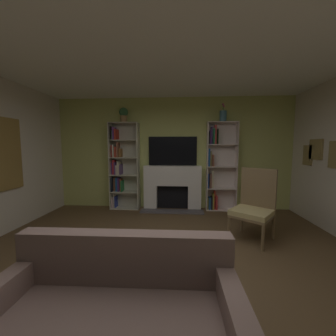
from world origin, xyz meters
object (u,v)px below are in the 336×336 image
Objects in this scene: bookshelf_left at (122,166)px; bookshelf_right at (218,168)px; vase_with_flowers at (223,116)px; couch at (114,328)px; coffee_table at (138,255)px; tv at (173,151)px; fireplace at (172,186)px; potted_plant at (124,114)px; armchair at (254,205)px.

bookshelf_right is (2.39, 0.02, -0.04)m from bookshelf_left.
couch is (-1.42, -3.79, -2.00)m from vase_with_flowers.
bookshelf_right is 2.21× the size of coffee_table.
tv is 1.23× the size of coffee_table.
couch is at bearing -109.08° from bookshelf_right.
fireplace is 0.71× the size of bookshelf_right.
tv is 0.56× the size of bookshelf_left.
fireplace is 1.37m from bookshelf_left.
potted_plant is at bearing 104.33° from couch.
coffee_table is (-0.22, -3.02, -0.19)m from fireplace.
tv is 1.18m from bookshelf_right.
bookshelf_left and bookshelf_right have the same top height.
fireplace reaches higher than couch.
potted_plant is (-1.19, -0.12, 0.89)m from tv.
vase_with_flowers is at bearing -34.33° from bookshelf_right.
fireplace is at bearing 178.84° from vase_with_flowers.
vase_with_flowers reaches higher than coffee_table.
bookshelf_left is at bearing 149.54° from armchair.
coffee_table is at bearing -113.54° from bookshelf_right.
armchair is 2.21m from coffee_table.
coffee_table is (1.06, -3.03, -0.69)m from bookshelf_left.
vase_with_flowers is 0.36× the size of armchair.
bookshelf_right reaches higher than coffee_table.
potted_plant reaches higher than coffee_table.
couch is (-0.22, -3.81, -0.30)m from fireplace.
bookshelf_left is at bearing -176.21° from tv.
couch is at bearing -127.22° from armchair.
bookshelf_left reaches higher than fireplace.
bookshelf_right reaches higher than couch.
bookshelf_left is at bearing 158.77° from potted_plant.
coffee_table is at bearing -139.81° from armchair.
tv is at bearing 3.79° from bookshelf_left.
bookshelf_right is 6.00× the size of potted_plant.
fireplace is at bearing 132.30° from armchair.
fireplace is at bearing -178.19° from bookshelf_right.
couch reaches higher than coffee_table.
potted_plant is at bearing -174.25° from tv.
couch is (1.06, -3.82, -0.80)m from bookshelf_left.
bookshelf_left reaches higher than coffee_table.
vase_with_flowers is at bearing 99.49° from armchair.
armchair is (0.35, -1.63, -0.46)m from bookshelf_right.
bookshelf_left is at bearing 179.19° from vase_with_flowers.
bookshelf_right is at bearing -3.15° from tv.
bookshelf_right is 1.20× the size of couch.
tv reaches higher than fireplace.
bookshelf_right reaches higher than tv.
coffee_table is at bearing -94.12° from tv.
tv reaches higher than couch.
coffee_table is (-1.68, -1.42, -0.19)m from armchair.
fireplace is at bearing -90.00° from tv.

